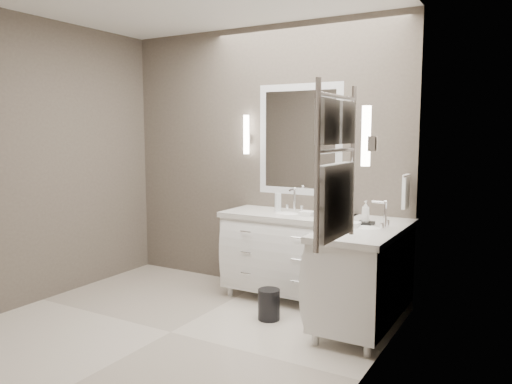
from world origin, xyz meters
The scene contains 19 objects.
floor centered at (0.00, 0.00, -0.01)m, with size 3.20×3.00×0.01m, color beige.
wall_back centered at (0.00, 1.50, 1.35)m, with size 3.20×0.01×2.70m, color #564D44.
wall_left centered at (-1.60, 0.00, 1.35)m, with size 0.01×3.00×2.70m, color #564D44.
wall_right centered at (1.60, 0.00, 1.35)m, with size 0.01×3.00×2.70m, color #564D44.
vanity_back centered at (0.45, 1.23, 0.49)m, with size 1.24×0.59×0.97m.
vanity_right centered at (1.33, 0.90, 0.49)m, with size 0.59×1.24×0.97m.
mirror_back centered at (0.45, 1.49, 1.55)m, with size 0.90×0.02×1.10m.
mirror_right centered at (1.59, 0.80, 1.55)m, with size 0.02×0.90×1.10m.
sconce_back centered at (-0.13, 1.43, 1.59)m, with size 0.06×0.06×0.40m.
sconce_right centered at (1.53, 0.22, 1.59)m, with size 0.06×0.06×0.40m.
towel_bar_corner centered at (1.54, 1.36, 1.12)m, with size 0.03×0.22×0.30m.
towel_ladder centered at (1.55, -0.40, 1.39)m, with size 0.06×0.58×0.90m.
waste_bin centered at (0.56, 0.65, 0.13)m, with size 0.19×0.19×0.27m, color black.
amenity_tray_back centered at (0.77, 1.27, 0.86)m, with size 0.15×0.11×0.02m, color black.
amenity_tray_right centered at (1.30, 0.98, 0.86)m, with size 0.13×0.17×0.03m, color black.
water_bottle centered at (0.33, 1.27, 0.94)m, with size 0.06×0.06×0.18m, color silver.
soap_bottle_a centered at (0.74, 1.29, 0.95)m, with size 0.07×0.07×0.15m, color white.
soap_bottle_b centered at (0.80, 1.24, 0.92)m, with size 0.07×0.07×0.09m, color black.
soap_bottle_c centered at (1.30, 0.98, 0.97)m, with size 0.07×0.07×0.18m, color white.
Camera 1 is at (2.55, -3.04, 1.63)m, focal length 35.00 mm.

